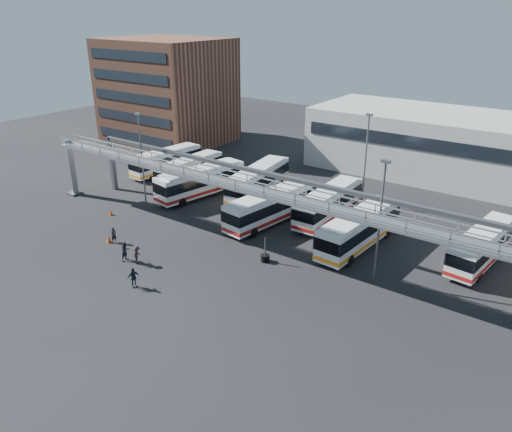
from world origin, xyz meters
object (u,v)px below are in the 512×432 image
Objects in this scene: bus_3 at (258,180)px; bus_6 at (359,229)px; bus_0 at (166,160)px; bus_8 at (483,245)px; light_pole_left at (142,154)px; bus_4 at (269,207)px; bus_5 at (329,203)px; pedestrian_b at (125,251)px; pedestrian_c at (137,255)px; cone_left at (109,239)px; tire_stack at (265,257)px; light_pole_mid at (380,216)px; cone_right at (111,212)px; light_pole_back at (366,155)px; bus_2 at (201,181)px; pedestrian_d at (133,278)px; bus_1 at (190,169)px; pedestrian_a at (114,235)px.

bus_6 is at bearing -28.39° from bus_3.
bus_0 is 40.23m from bus_8.
light_pole_left reaches higher than bus_4.
bus_5 reaches higher than pedestrian_b.
bus_3 is at bearing 170.76° from bus_5.
bus_5 is at bearing -176.68° from bus_8.
bus_3 is 10.14m from bus_5.
bus_3 is 6.96× the size of pedestrian_c.
tire_stack reaches higher than cone_left.
light_pole_mid is 21.87m from pedestrian_b.
tire_stack is (0.02, -11.53, -1.46)m from bus_5.
light_pole_left is at bearing 169.53° from tire_stack.
cone_left is 1.18× the size of cone_right.
light_pole_mid is 35.64m from bus_0.
bus_3 reaches higher than bus_4.
tire_stack is (10.05, -12.98, -1.54)m from bus_3.
cone_right is at bearing -137.58° from light_pole_back.
bus_3 reaches higher than cone_left.
bus_3 is 1.10× the size of bus_8.
cone_left is at bearing -123.33° from light_pole_back.
bus_2 reaches higher than bus_5.
light_pole_mid is at bearing -93.06° from pedestrian_c.
tire_stack is at bearing -93.49° from light_pole_back.
light_pole_left is 0.97× the size of bus_0.
pedestrian_c is at bearing -45.08° from bus_0.
light_pole_left is 19.10m from pedestrian_d.
bus_4 is 16.75m from pedestrian_d.
bus_5 is 22.04m from pedestrian_d.
bus_3 reaches higher than bus_5.
bus_5 reaches higher than tire_stack.
tire_stack reaches higher than pedestrian_d.
light_pole_mid is 25.45m from bus_2.
bus_2 is at bearing -32.96° from bus_1.
bus_0 reaches higher than pedestrian_a.
bus_0 is 0.92× the size of bus_6.
bus_3 is at bearing -0.53° from pedestrian_b.
bus_3 is 19.09m from cone_left.
light_pole_mid is 22.13m from bus_3.
bus_5 is 22.24m from cone_left.
bus_0 is 14.81m from bus_3.
bus_5 is 4.85× the size of tire_stack.
bus_2 reaches higher than tire_stack.
pedestrian_a is at bearing 78.09° from pedestrian_d.
bus_6 reaches higher than pedestrian_d.
bus_8 is 6.21× the size of pedestrian_d.
bus_6 is (15.45, -5.69, -0.02)m from bus_3.
bus_2 reaches higher than cone_right.
light_pole_back is 0.87× the size of bus_3.
bus_3 is at bearing 141.28° from bus_4.
bus_8 is at bearing -25.47° from light_pole_back.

